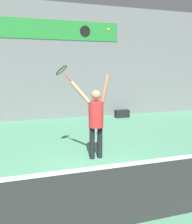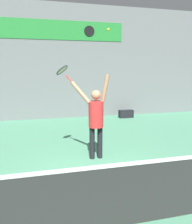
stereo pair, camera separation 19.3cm
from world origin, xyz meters
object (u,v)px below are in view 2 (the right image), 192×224
tennis_player (96,117)px  scoreboard_clock (89,31)px  tennis_ball (108,30)px  equipment_bag (126,114)px  tennis_racket (63,71)px

tennis_player → scoreboard_clock: bearing=79.6°
tennis_ball → tennis_player: bearing=159.6°
tennis_ball → equipment_bag: bearing=63.1°
tennis_racket → equipment_bag: tennis_racket is taller
scoreboard_clock → equipment_bag: 4.07m
scoreboard_clock → equipment_bag: (1.60, -0.60, -3.69)m
equipment_bag → tennis_ball: bearing=-116.9°
scoreboard_clock → tennis_player: 5.71m
equipment_bag → scoreboard_clock: bearing=159.3°
tennis_player → tennis_ball: bearing=-20.4°
tennis_player → tennis_ball: tennis_ball is taller
tennis_player → tennis_ball: size_ratio=30.04×
tennis_ball → scoreboard_clock: bearing=82.8°
scoreboard_clock → tennis_player: bearing=-100.4°
tennis_ball → tennis_racket: bearing=153.2°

